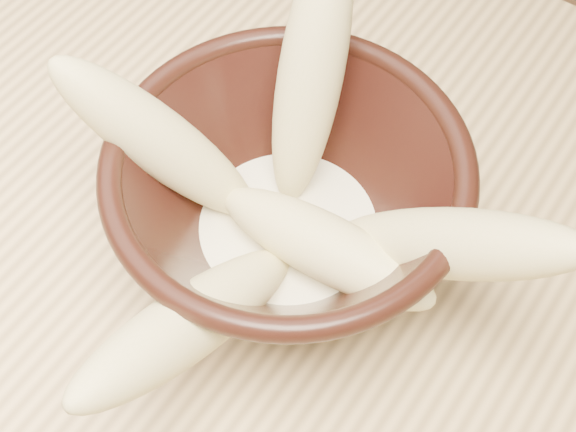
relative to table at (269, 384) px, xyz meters
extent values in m
cube|color=#E4BF7D|center=(0.00, 0.00, 0.06)|extent=(1.20, 0.80, 0.04)
cylinder|color=tan|center=(-0.54, 0.34, -0.32)|extent=(0.05, 0.05, 0.71)
cylinder|color=black|center=(-0.02, 0.06, 0.08)|extent=(0.09, 0.09, 0.01)
cylinder|color=black|center=(-0.02, 0.06, 0.11)|extent=(0.09, 0.09, 0.01)
torus|color=black|center=(-0.02, 0.06, 0.19)|extent=(0.22, 0.22, 0.01)
cylinder|color=#F5ECC5|center=(-0.02, 0.06, 0.12)|extent=(0.12, 0.12, 0.02)
ellipsoid|color=#D1C77C|center=(-0.05, 0.11, 0.20)|extent=(0.07, 0.13, 0.17)
ellipsoid|color=#D1C77C|center=(-0.10, 0.03, 0.18)|extent=(0.14, 0.09, 0.14)
ellipsoid|color=#D1C77C|center=(0.07, 0.07, 0.18)|extent=(0.16, 0.04, 0.14)
ellipsoid|color=#D1C77C|center=(0.01, 0.04, 0.15)|extent=(0.15, 0.04, 0.05)
ellipsoid|color=#D1C77C|center=(-0.02, -0.04, 0.16)|extent=(0.05, 0.18, 0.12)
camera|label=1|loc=(0.13, -0.16, 0.56)|focal=50.00mm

